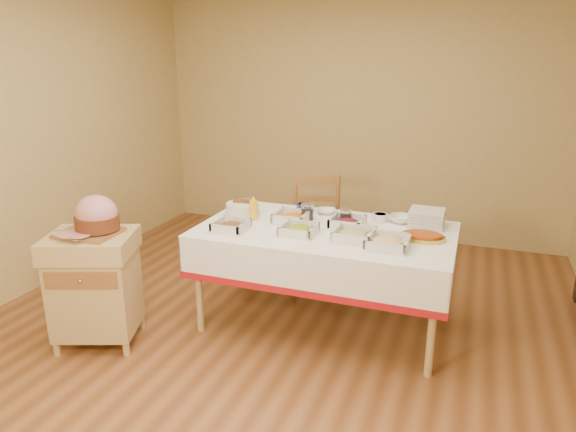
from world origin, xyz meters
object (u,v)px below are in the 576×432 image
object	(u,v)px
bread_basket	(243,208)
plate_stack	(427,218)
mustard_bottle	(254,209)
preserve_jar_right	(346,217)
dining_chair	(317,232)
ham_on_board	(95,218)
dining_table	(325,250)
brass_platter	(422,237)
butcher_cart	(95,282)
preserve_jar_left	(307,212)

from	to	relation	value
bread_basket	plate_stack	distance (m)	1.40
mustard_bottle	preserve_jar_right	bearing A→B (deg)	12.34
bread_basket	dining_chair	bearing A→B (deg)	50.05
preserve_jar_right	ham_on_board	bearing A→B (deg)	-147.50
mustard_bottle	dining_chair	bearing A→B (deg)	63.40
ham_on_board	dining_table	bearing A→B (deg)	29.09
ham_on_board	brass_platter	bearing A→B (deg)	20.88
bread_basket	brass_platter	xyz separation A→B (m)	(1.39, -0.10, -0.03)
butcher_cart	ham_on_board	bearing A→B (deg)	38.11
butcher_cart	mustard_bottle	world-z (taller)	mustard_bottle
dining_chair	preserve_jar_right	bearing A→B (deg)	-52.16
butcher_cart	ham_on_board	distance (m)	0.46
ham_on_board	preserve_jar_right	world-z (taller)	ham_on_board
dining_table	mustard_bottle	bearing A→B (deg)	177.11
preserve_jar_left	plate_stack	distance (m)	0.88
dining_table	brass_platter	bearing A→B (deg)	1.63
ham_on_board	preserve_jar_left	xyz separation A→B (m)	(1.18, 0.93, -0.10)
ham_on_board	plate_stack	distance (m)	2.33
butcher_cart	preserve_jar_right	size ratio (longest dim) A/B	7.04
preserve_jar_left	dining_table	bearing A→B (deg)	-41.04
dining_table	butcher_cart	distance (m)	1.63
butcher_cart	plate_stack	world-z (taller)	plate_stack
ham_on_board	plate_stack	world-z (taller)	ham_on_board
dining_chair	mustard_bottle	bearing A→B (deg)	-116.60
dining_chair	preserve_jar_left	xyz separation A→B (m)	(0.07, -0.49, 0.32)
mustard_bottle	bread_basket	distance (m)	0.17
brass_platter	bread_basket	bearing A→B (deg)	175.88
preserve_jar_left	mustard_bottle	distance (m)	0.41
preserve_jar_left	brass_platter	bearing A→B (deg)	-9.61
mustard_bottle	bread_basket	world-z (taller)	mustard_bottle
mustard_bottle	dining_table	bearing A→B (deg)	-2.89
brass_platter	mustard_bottle	bearing A→B (deg)	179.56
ham_on_board	mustard_bottle	bearing A→B (deg)	44.82
ham_on_board	bread_basket	size ratio (longest dim) A/B	1.57
ham_on_board	butcher_cart	bearing A→B (deg)	-141.89
plate_stack	dining_table	bearing A→B (deg)	-153.99
preserve_jar_left	preserve_jar_right	size ratio (longest dim) A/B	1.10
dining_chair	ham_on_board	size ratio (longest dim) A/B	2.39
dining_chair	preserve_jar_left	bearing A→B (deg)	-81.59
dining_table	ham_on_board	xyz separation A→B (m)	(-1.38, -0.77, 0.32)
ham_on_board	brass_platter	distance (m)	2.21
dining_chair	mustard_bottle	size ratio (longest dim) A/B	5.20
preserve_jar_right	bread_basket	bearing A→B (deg)	-175.90
dining_chair	mustard_bottle	world-z (taller)	dining_chair
preserve_jar_left	preserve_jar_right	distance (m)	0.30
preserve_jar_left	mustard_bottle	size ratio (longest dim) A/B	0.67
dining_chair	preserve_jar_right	size ratio (longest dim) A/B	8.52
dining_chair	brass_platter	size ratio (longest dim) A/B	3.16
dining_chair	preserve_jar_right	distance (m)	0.68
butcher_cart	plate_stack	xyz separation A→B (m)	(2.09, 1.13, 0.36)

